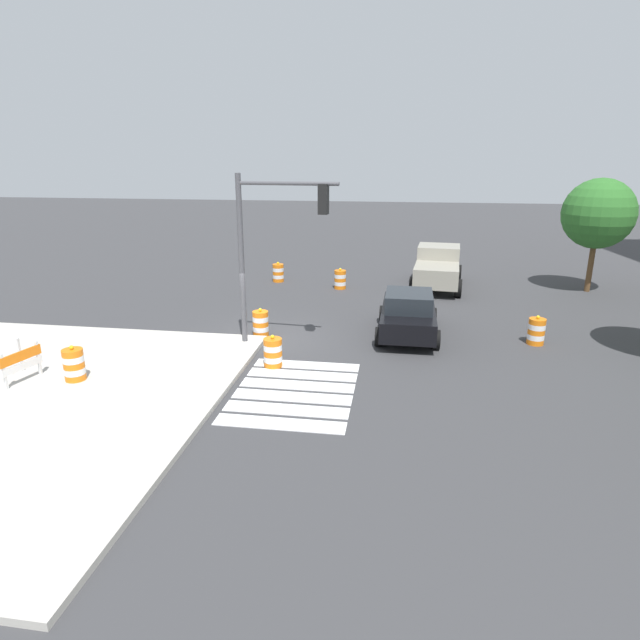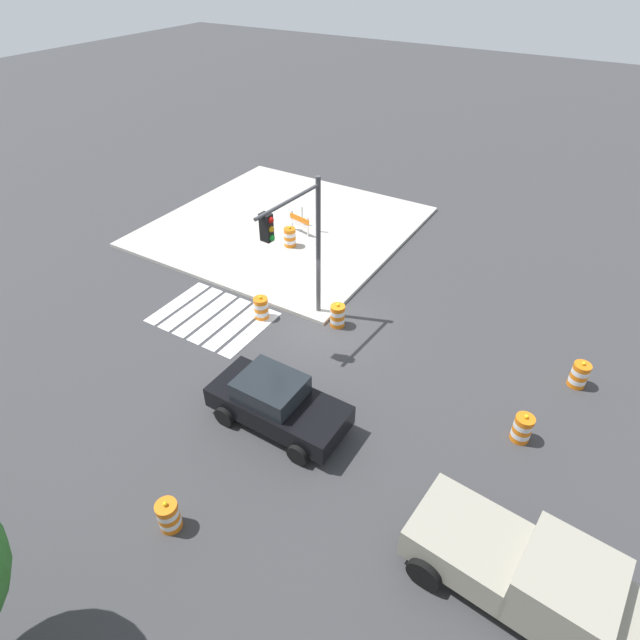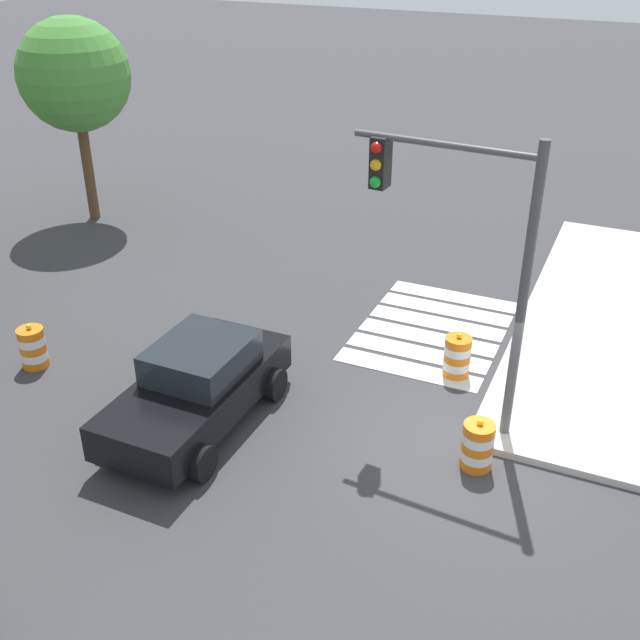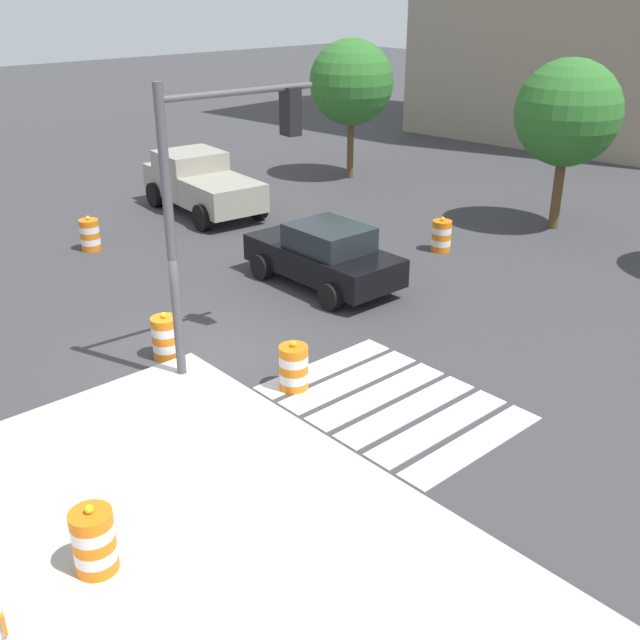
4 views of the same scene
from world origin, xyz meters
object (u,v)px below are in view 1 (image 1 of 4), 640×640
object	(u,v)px
traffic_barrel_crosswalk_end	(278,273)
traffic_barrel_near_corner	(340,279)
traffic_barrel_on_sidewalk	(74,365)
construction_barricade	(17,361)
sports_car	(408,313)
traffic_light_pole	(274,230)
traffic_barrel_median_near	(261,323)
pickup_truck	(438,267)
street_tree_streetside_near	(598,214)
traffic_barrel_median_far	(273,353)
traffic_barrel_far_curb	(536,331)

from	to	relation	value
traffic_barrel_crosswalk_end	traffic_barrel_near_corner	bearing A→B (deg)	72.61
traffic_barrel_on_sidewalk	construction_barricade	xyz separation A→B (m)	(0.29, -1.49, 0.12)
traffic_barrel_near_corner	sports_car	bearing A→B (deg)	25.76
traffic_barrel_near_corner	traffic_light_pole	world-z (taller)	traffic_light_pole
traffic_barrel_median_near	traffic_barrel_crosswalk_end	bearing A→B (deg)	-171.23
pickup_truck	traffic_barrel_near_corner	world-z (taller)	pickup_truck
construction_barricade	street_tree_streetside_near	size ratio (longest dim) A/B	0.26
traffic_barrel_median_near	traffic_light_pole	distance (m)	3.73
pickup_truck	traffic_barrel_median_far	bearing A→B (deg)	-25.75
traffic_barrel_crosswalk_end	traffic_barrel_far_curb	size ratio (longest dim) A/B	1.00
pickup_truck	street_tree_streetside_near	xyz separation A→B (m)	(0.04, 7.02, 2.66)
pickup_truck	traffic_barrel_on_sidewalk	xyz separation A→B (m)	(13.61, -10.70, -0.37)
traffic_barrel_crosswalk_end	traffic_barrel_median_far	xyz separation A→B (m)	(11.23, 2.42, 0.00)
traffic_barrel_on_sidewalk	traffic_barrel_median_far	bearing A→B (deg)	112.39
pickup_truck	street_tree_streetside_near	size ratio (longest dim) A/B	1.01
pickup_truck	street_tree_streetside_near	bearing A→B (deg)	89.66
traffic_barrel_crosswalk_end	street_tree_streetside_near	bearing A→B (deg)	90.82
sports_car	pickup_truck	xyz separation A→B (m)	(-7.88, 1.48, 0.16)
traffic_barrel_far_curb	traffic_barrel_crosswalk_end	bearing A→B (deg)	-126.20
pickup_truck	sports_car	bearing A→B (deg)	-10.66
traffic_barrel_median_far	street_tree_streetside_near	xyz separation A→B (m)	(-11.45, 12.56, 3.18)
traffic_barrel_near_corner	traffic_barrel_on_sidewalk	bearing A→B (deg)	-26.11
traffic_barrel_on_sidewalk	traffic_light_pole	xyz separation A→B (m)	(-3.81, 4.90, 3.31)
sports_car	street_tree_streetside_near	size ratio (longest dim) A/B	0.83
traffic_barrel_crosswalk_end	traffic_barrel_far_curb	bearing A→B (deg)	53.80
traffic_light_pole	traffic_barrel_near_corner	bearing A→B (deg)	172.35
traffic_barrel_median_near	street_tree_streetside_near	distance (m)	16.50
sports_car	traffic_barrel_median_far	xyz separation A→B (m)	(3.61, -4.06, -0.36)
sports_car	pickup_truck	bearing A→B (deg)	169.34
pickup_truck	traffic_barrel_on_sidewalk	bearing A→B (deg)	-38.17
traffic_barrel_far_curb	traffic_barrel_on_sidewalk	world-z (taller)	traffic_barrel_on_sidewalk
traffic_light_pole	sports_car	bearing A→B (deg)	114.04
traffic_barrel_near_corner	traffic_barrel_median_far	distance (m)	10.24
sports_car	traffic_barrel_on_sidewalk	distance (m)	10.86
traffic_barrel_median_near	traffic_light_pole	xyz separation A→B (m)	(1.10, 0.86, 3.46)
traffic_barrel_median_near	traffic_barrel_far_curb	xyz separation A→B (m)	(-0.55, 9.50, 0.00)
traffic_barrel_on_sidewalk	sports_car	bearing A→B (deg)	121.90
sports_car	traffic_barrel_median_near	xyz separation A→B (m)	(0.83, -5.18, -0.36)
traffic_barrel_median_near	traffic_barrel_near_corner	bearing A→B (deg)	164.91
pickup_truck	traffic_barrel_median_near	bearing A→B (deg)	-37.42
pickup_truck	traffic_barrel_near_corner	size ratio (longest dim) A/B	5.21
sports_car	traffic_barrel_near_corner	xyz separation A→B (m)	(-6.59, -3.18, -0.36)
traffic_barrel_median_far	traffic_light_pole	bearing A→B (deg)	-171.14
traffic_barrel_near_corner	traffic_barrel_crosswalk_end	bearing A→B (deg)	-107.39
traffic_barrel_far_curb	traffic_light_pole	distance (m)	9.45
pickup_truck	traffic_light_pole	size ratio (longest dim) A/B	0.97
traffic_barrel_median_near	construction_barricade	world-z (taller)	construction_barricade
traffic_barrel_crosswalk_end	traffic_light_pole	distance (m)	10.38
traffic_barrel_far_curb	traffic_barrel_median_far	bearing A→B (deg)	-68.34
traffic_light_pole	construction_barricade	bearing A→B (deg)	-57.35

